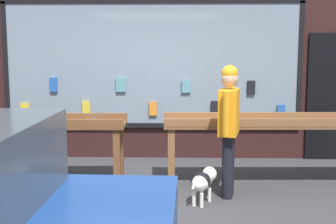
% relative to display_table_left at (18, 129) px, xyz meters
% --- Properties ---
extents(ground_plane, '(40.00, 40.00, 0.00)m').
position_rel_display_table_left_xyz_m(ground_plane, '(1.75, -0.83, -0.76)').
color(ground_plane, '#38383A').
extents(shopfront_facade, '(7.07, 0.29, 3.27)m').
position_rel_display_table_left_xyz_m(shopfront_facade, '(1.80, 1.56, 0.86)').
color(shopfront_facade, '#331919').
rests_on(shopfront_facade, ground_plane).
extents(display_table_left, '(2.98, 0.70, 0.93)m').
position_rel_display_table_left_xyz_m(display_table_left, '(0.00, 0.00, 0.00)').
color(display_table_left, brown).
rests_on(display_table_left, ground_plane).
extents(display_table_right, '(2.98, 0.71, 0.96)m').
position_rel_display_table_left_xyz_m(display_table_right, '(3.51, -0.00, 0.02)').
color(display_table_right, brown).
rests_on(display_table_right, ground_plane).
extents(person_browsing, '(0.31, 0.65, 1.66)m').
position_rel_display_table_left_xyz_m(person_browsing, '(2.85, -0.56, 0.21)').
color(person_browsing, black).
rests_on(person_browsing, ground_plane).
extents(small_dog, '(0.37, 0.55, 0.40)m').
position_rel_display_table_left_xyz_m(small_dog, '(2.52, -0.83, -0.48)').
color(small_dog, white).
rests_on(small_dog, ground_plane).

